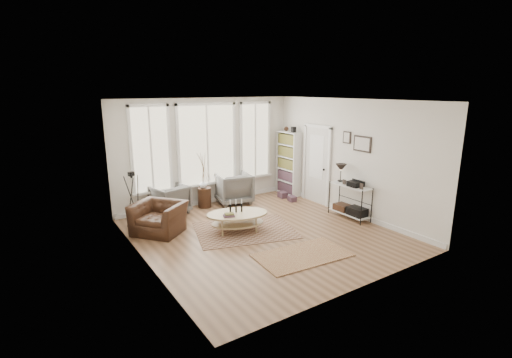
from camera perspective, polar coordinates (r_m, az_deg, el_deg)
room at (r=7.92m, az=1.18°, el=1.29°), size 5.50×5.54×2.90m
bay_window at (r=10.18m, az=-7.50°, el=5.02°), size 4.14×0.12×2.24m
door at (r=10.40m, az=9.32°, el=2.43°), size 0.09×1.06×2.22m
bookcase at (r=11.15m, az=5.06°, el=2.45°), size 0.31×0.85×2.06m
low_shelf at (r=9.43m, az=14.23°, el=-2.83°), size 0.38×1.08×1.30m
wall_art at (r=9.31m, az=15.43°, el=5.49°), size 0.04×0.88×0.44m
rug_main at (r=8.50m, az=-1.69°, el=-7.86°), size 2.55×2.18×0.01m
rug_runner at (r=7.35m, az=7.17°, el=-11.52°), size 1.88×1.14×0.01m
coffee_table at (r=8.34m, az=-2.93°, el=-5.87°), size 1.57×1.25×0.63m
armchair_left at (r=9.74m, az=-13.12°, el=-3.06°), size 0.98×0.99×0.75m
armchair_right at (r=10.37m, az=-3.53°, el=-1.40°), size 1.05×1.08×0.85m
side_table at (r=10.01m, az=-8.00°, el=-0.31°), size 0.36×0.36×1.51m
vase at (r=10.01m, az=-8.12°, el=-0.74°), size 0.26×0.26×0.23m
accent_chair at (r=8.55m, az=-14.71°, el=-5.79°), size 1.40×1.38×0.68m
tripod_camera at (r=8.99m, az=-18.32°, el=-3.33°), size 0.46×0.46×1.30m
book_stack_near at (r=10.95m, az=4.13°, el=-2.43°), size 0.23×0.28×0.17m
book_stack_far at (r=10.62m, az=5.58°, el=-3.04°), size 0.23×0.27×0.15m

